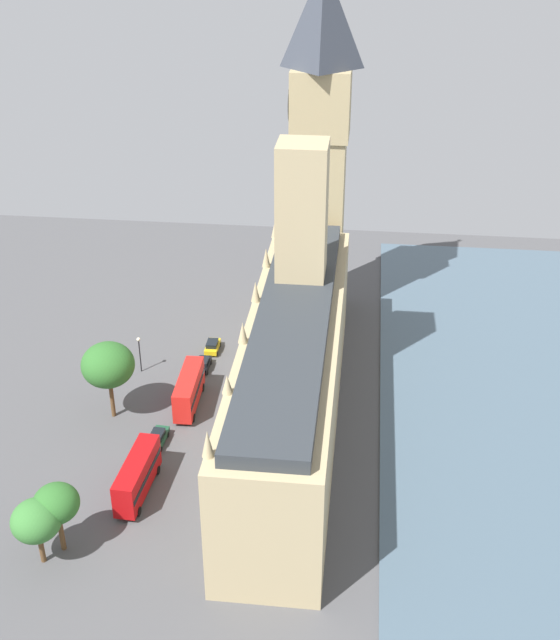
{
  "coord_description": "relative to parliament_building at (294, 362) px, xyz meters",
  "views": [
    {
      "loc": [
        -10.05,
        85.11,
        63.01
      ],
      "look_at": [
        1.0,
        -12.19,
        9.54
      ],
      "focal_mm": 44.77,
      "sensor_mm": 36.0,
      "label": 1
    }
  ],
  "objects": [
    {
      "name": "clock_tower",
      "position": [
        -0.57,
        -33.67,
        18.8
      ],
      "size": [
        9.08,
        9.08,
        54.84
      ],
      "color": "tan",
      "rests_on": "ground"
    },
    {
      "name": "river_thames",
      "position": [
        -32.32,
        1.17,
        -9.44
      ],
      "size": [
        41.58,
        126.18,
        0.25
      ],
      "primitive_type": "cube",
      "color": "#475B6B",
      "rests_on": "ground"
    },
    {
      "name": "street_lamp_opposite_hall",
      "position": [
        23.52,
        -10.41,
        -5.54
      ],
      "size": [
        0.56,
        0.56,
        5.69
      ],
      "color": "black",
      "rests_on": "ground"
    },
    {
      "name": "parliament_building",
      "position": [
        0.0,
        0.0,
        0.0
      ],
      "size": [
        11.76,
        59.25,
        35.39
      ],
      "color": "tan",
      "rests_on": "ground"
    },
    {
      "name": "double_decker_bus_far_end",
      "position": [
        14.56,
        -2.62,
        -6.93
      ],
      "size": [
        2.88,
        10.56,
        4.75
      ],
      "rotation": [
        0.0,
        0.0,
        0.03
      ],
      "color": "red",
      "rests_on": "ground"
    },
    {
      "name": "double_decker_bus_under_trees",
      "position": [
        16.69,
        15.81,
        -6.93
      ],
      "size": [
        3.07,
        10.61,
        4.75
      ],
      "rotation": [
        0.0,
        0.0,
        -0.05
      ],
      "color": "#B20C0F",
      "rests_on": "ground"
    },
    {
      "name": "ground_plane",
      "position": [
        1.99,
        1.17,
        -9.57
      ],
      "size": [
        140.21,
        140.21,
        0.0
      ],
      "primitive_type": "plane",
      "color": "#4C4C4F"
    },
    {
      "name": "pedestrian_trailing",
      "position": [
        8.9,
        -1.32,
        -8.86
      ],
      "size": [
        0.63,
        0.67,
        1.58
      ],
      "rotation": [
        0.0,
        0.0,
        0.63
      ],
      "color": "#336B60",
      "rests_on": "ground"
    },
    {
      "name": "plane_tree_near_tower",
      "position": [
        22.36,
        25.54,
        -3.26
      ],
      "size": [
        4.91,
        4.91,
        8.45
      ],
      "color": "brown",
      "rests_on": "ground"
    },
    {
      "name": "car_yellow_cab_kerbside",
      "position": [
        14.15,
        -17.34,
        -8.68
      ],
      "size": [
        2.03,
        4.25,
        1.74
      ],
      "rotation": [
        0.0,
        0.0,
        3.15
      ],
      "color": "gold",
      "rests_on": "ground"
    },
    {
      "name": "plane_tree_leading",
      "position": [
        23.86,
        27.51,
        -3.97
      ],
      "size": [
        5.23,
        5.23,
        7.86
      ],
      "color": "brown",
      "rests_on": "ground"
    },
    {
      "name": "plane_tree_corner",
      "position": [
        24.24,
        0.97,
        -1.53
      ],
      "size": [
        6.99,
        6.99,
        11.04
      ],
      "color": "brown",
      "rests_on": "ground"
    },
    {
      "name": "car_dark_green_by_river_gate",
      "position": [
        16.82,
        6.33,
        -8.68
      ],
      "size": [
        2.12,
        4.86,
        1.74
      ],
      "rotation": [
        0.0,
        0.0,
        3.09
      ],
      "color": "#19472D",
      "rests_on": "ground"
    },
    {
      "name": "car_black_midblock",
      "position": [
        14.52,
        -11.96,
        -8.68
      ],
      "size": [
        1.86,
        4.3,
        1.74
      ],
      "rotation": [
        0.0,
        0.0,
        3.14
      ],
      "color": "black",
      "rests_on": "ground"
    }
  ]
}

